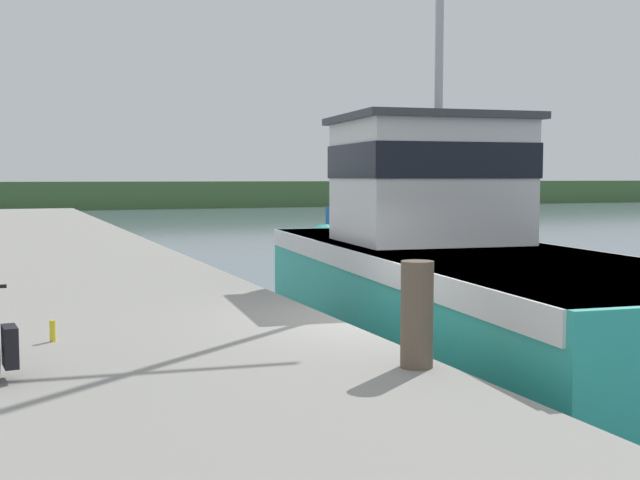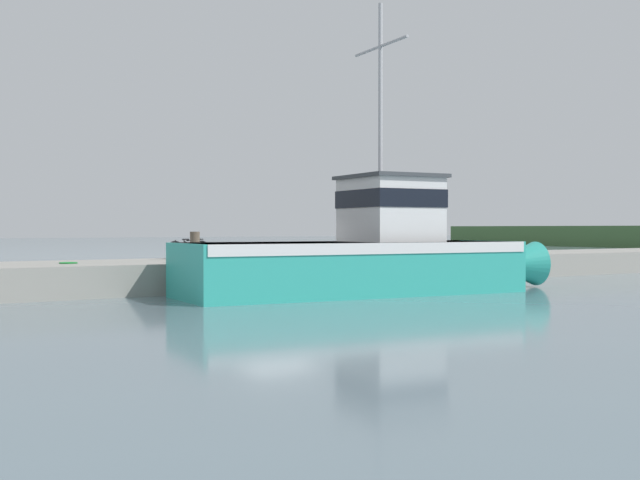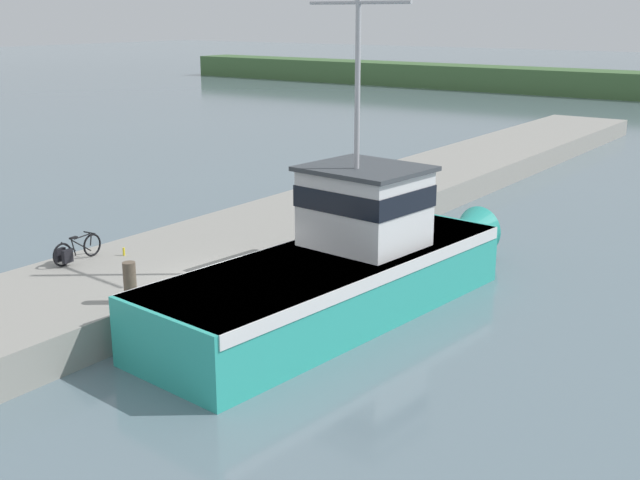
{
  "view_description": "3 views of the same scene",
  "coord_description": "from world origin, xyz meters",
  "views": [
    {
      "loc": [
        -4.73,
        -9.11,
        2.81
      ],
      "look_at": [
        -0.65,
        1.08,
        1.94
      ],
      "focal_mm": 45.0,
      "sensor_mm": 36.0,
      "label": 1
    },
    {
      "loc": [
        22.97,
        -13.13,
        2.12
      ],
      "look_at": [
        0.64,
        1.3,
        1.73
      ],
      "focal_mm": 45.0,
      "sensor_mm": 36.0,
      "label": 2
    },
    {
      "loc": [
        13.33,
        -14.75,
        7.8
      ],
      "look_at": [
        0.77,
        2.93,
        1.63
      ],
      "focal_mm": 45.0,
      "sensor_mm": 36.0,
      "label": 3
    }
  ],
  "objects": [
    {
      "name": "dock_pier",
      "position": [
        -3.22,
        0.0,
        0.5
      ],
      "size": [
        4.94,
        80.0,
        0.99
      ],
      "primitive_type": "cube",
      "color": "gray",
      "rests_on": "ground_plane"
    },
    {
      "name": "bicycle_touring",
      "position": [
        -4.85,
        -1.17,
        1.33
      ],
      "size": [
        0.52,
        1.79,
        0.74
      ],
      "rotation": [
        0.0,
        0.0,
        0.09
      ],
      "color": "black",
      "rests_on": "dock_pier"
    },
    {
      "name": "fishing_boat_main",
      "position": [
        2.08,
        2.25,
        1.31
      ],
      "size": [
        4.67,
        13.43,
        9.43
      ],
      "rotation": [
        0.0,
        0.0,
        -0.1
      ],
      "color": "teal",
      "rests_on": "ground_plane"
    },
    {
      "name": "mooring_post",
      "position": [
        -1.07,
        -2.44,
        1.5
      ],
      "size": [
        0.31,
        0.31,
        1.02
      ],
      "primitive_type": "cylinder",
      "color": "brown",
      "rests_on": "dock_pier"
    },
    {
      "name": "water_bottle_on_curb",
      "position": [
        -4.23,
        0.11,
        1.11
      ],
      "size": [
        0.07,
        0.07,
        0.24
      ],
      "primitive_type": "cylinder",
      "color": "yellow",
      "rests_on": "dock_pier"
    },
    {
      "name": "ground_plane",
      "position": [
        0.0,
        0.0,
        0.0
      ],
      "size": [
        320.0,
        320.0,
        0.0
      ],
      "primitive_type": "plane",
      "color": "slate"
    }
  ]
}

